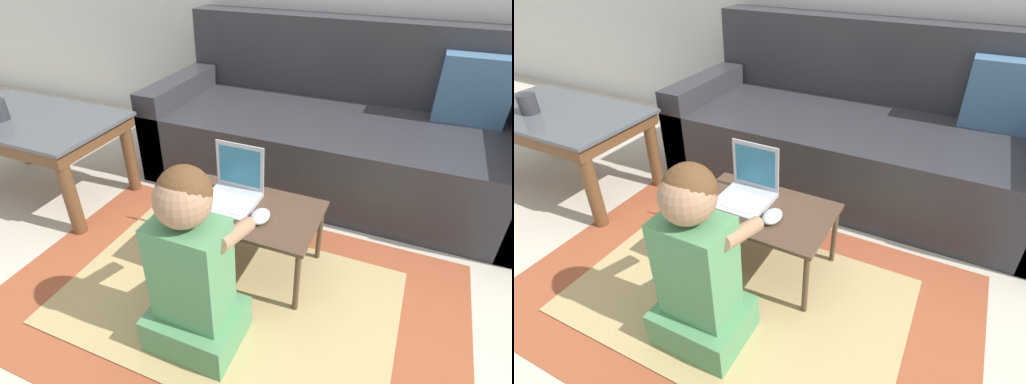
# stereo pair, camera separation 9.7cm
# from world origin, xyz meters

# --- Properties ---
(ground_plane) EXTENTS (16.00, 16.00, 0.00)m
(ground_plane) POSITION_xyz_m (0.00, 0.00, 0.00)
(ground_plane) COLOR beige
(area_rug) EXTENTS (1.91, 1.22, 0.01)m
(area_rug) POSITION_xyz_m (-0.03, -0.18, 0.00)
(area_rug) COLOR #9E4C2D
(area_rug) RESTS_ON ground_plane
(couch) EXTENTS (2.13, 0.94, 0.90)m
(couch) POSITION_xyz_m (0.12, 1.03, 0.30)
(couch) COLOR #2D2D33
(couch) RESTS_ON ground_plane
(coffee_table) EXTENTS (0.98, 0.57, 0.48)m
(coffee_table) POSITION_xyz_m (-1.37, 0.16, 0.40)
(coffee_table) COLOR #4C5156
(coffee_table) RESTS_ON ground_plane
(laptop_desk) EXTENTS (0.61, 0.38, 0.32)m
(laptop_desk) POSITION_xyz_m (-0.03, 0.04, 0.29)
(laptop_desk) COLOR #4C3828
(laptop_desk) RESTS_ON ground_plane
(laptop) EXTENTS (0.23, 0.23, 0.24)m
(laptop) POSITION_xyz_m (-0.12, 0.07, 0.36)
(laptop) COLOR #B7BCC6
(laptop) RESTS_ON laptop_desk
(computer_mouse) EXTENTS (0.07, 0.11, 0.04)m
(computer_mouse) POSITION_xyz_m (0.05, -0.01, 0.34)
(computer_mouse) COLOR silver
(computer_mouse) RESTS_ON laptop_desk
(person_seated) EXTENTS (0.33, 0.36, 0.74)m
(person_seated) POSITION_xyz_m (-0.04, -0.39, 0.35)
(person_seated) COLOR #518E5B
(person_seated) RESTS_ON ground_plane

